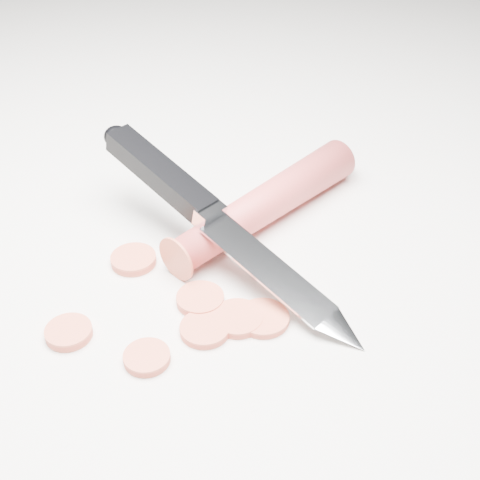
{
  "coord_description": "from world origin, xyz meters",
  "views": [
    {
      "loc": [
        0.05,
        -0.39,
        0.33
      ],
      "look_at": [
        0.03,
        0.02,
        0.02
      ],
      "focal_mm": 50.0,
      "sensor_mm": 36.0,
      "label": 1
    }
  ],
  "objects": [
    {
      "name": "carrot_slice_3",
      "position": [
        0.05,
        -0.05,
        0.0
      ],
      "size": [
        0.04,
        0.04,
        0.01
      ],
      "primitive_type": "cylinder",
      "color": "#D65439",
      "rests_on": "ground"
    },
    {
      "name": "carrot_slice_1",
      "position": [
        0.04,
        -0.05,
        0.0
      ],
      "size": [
        0.04,
        0.04,
        0.01
      ],
      "primitive_type": "cylinder",
      "color": "#D65439",
      "rests_on": "ground"
    },
    {
      "name": "carrot_slice_2",
      "position": [
        0.01,
        -0.03,
        0.0
      ],
      "size": [
        0.03,
        0.03,
        0.01
      ],
      "primitive_type": "cylinder",
      "color": "#D65439",
      "rests_on": "ground"
    },
    {
      "name": "carrot_slice_0",
      "position": [
        -0.08,
        -0.07,
        0.0
      ],
      "size": [
        0.03,
        0.03,
        0.01
      ],
      "primitive_type": "cylinder",
      "color": "#D65439",
      "rests_on": "ground"
    },
    {
      "name": "carrot",
      "position": [
        0.05,
        0.07,
        0.02
      ],
      "size": [
        0.16,
        0.17,
        0.03
      ],
      "primitive_type": "cylinder",
      "rotation": [
        1.57,
        0.0,
        -0.73
      ],
      "color": "#C03536",
      "rests_on": "ground"
    },
    {
      "name": "carrot_slice_5",
      "position": [
        -0.05,
        0.01,
        0.0
      ],
      "size": [
        0.03,
        0.03,
        0.01
      ],
      "primitive_type": "cylinder",
      "color": "#D65439",
      "rests_on": "ground"
    },
    {
      "name": "carrot_slice_6",
      "position": [
        -0.02,
        -0.09,
        0.0
      ],
      "size": [
        0.03,
        0.03,
        0.01
      ],
      "primitive_type": "cylinder",
      "color": "#D65439",
      "rests_on": "ground"
    },
    {
      "name": "carrot_slice_4",
      "position": [
        0.01,
        -0.06,
        0.0
      ],
      "size": [
        0.03,
        0.03,
        0.01
      ],
      "primitive_type": "cylinder",
      "color": "#D65439",
      "rests_on": "ground"
    },
    {
      "name": "kitchen_knife",
      "position": [
        0.02,
        0.01,
        0.04
      ],
      "size": [
        0.22,
        0.2,
        0.07
      ],
      "primitive_type": null,
      "color": "silver",
      "rests_on": "ground"
    },
    {
      "name": "ground",
      "position": [
        0.0,
        0.0,
        0.0
      ],
      "size": [
        2.4,
        2.4,
        0.0
      ],
      "primitive_type": "plane",
      "color": "white",
      "rests_on": "ground"
    }
  ]
}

